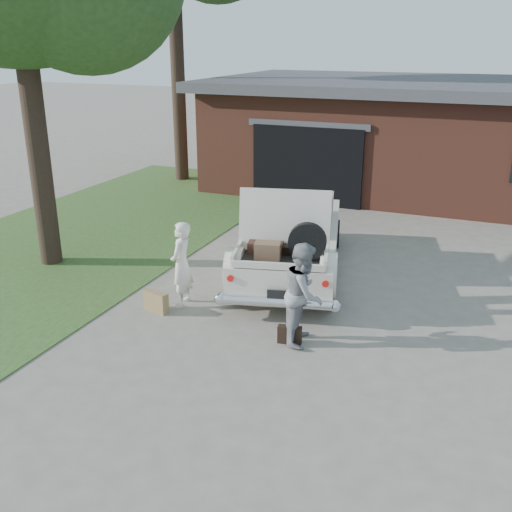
% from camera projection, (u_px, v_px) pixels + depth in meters
% --- Properties ---
extents(ground, '(90.00, 90.00, 0.00)m').
position_uv_depth(ground, '(242.00, 331.00, 9.78)').
color(ground, gray).
rests_on(ground, ground).
extents(grass_strip, '(6.00, 16.00, 0.02)m').
position_uv_depth(grass_strip, '(83.00, 237.00, 14.35)').
color(grass_strip, '#2D4C1E').
rests_on(grass_strip, ground).
extents(house, '(12.80, 7.80, 3.30)m').
position_uv_depth(house, '(417.00, 133.00, 18.81)').
color(house, brown).
rests_on(house, ground).
extents(sedan, '(3.02, 5.24, 2.03)m').
position_uv_depth(sedan, '(291.00, 238.00, 12.04)').
color(sedan, silver).
rests_on(sedan, ground).
extents(woman_left, '(0.44, 0.61, 1.54)m').
position_uv_depth(woman_left, '(181.00, 264.00, 10.48)').
color(woman_left, white).
rests_on(woman_left, ground).
extents(woman_right, '(0.70, 0.86, 1.62)m').
position_uv_depth(woman_right, '(304.00, 293.00, 9.19)').
color(woman_right, gray).
rests_on(woman_right, ground).
extents(suitcase_left, '(0.50, 0.26, 0.37)m').
position_uv_depth(suitcase_left, '(156.00, 302.00, 10.42)').
color(suitcase_left, '#977A4C').
rests_on(suitcase_left, ground).
extents(suitcase_right, '(0.39, 0.17, 0.29)m').
position_uv_depth(suitcase_right, '(290.00, 335.00, 9.34)').
color(suitcase_right, black).
rests_on(suitcase_right, ground).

